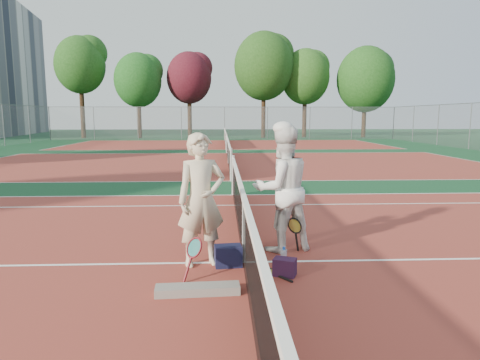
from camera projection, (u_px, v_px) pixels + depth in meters
name	position (u px, v px, depth m)	size (l,w,h in m)	color
ground	(244.00, 262.00, 6.36)	(130.00, 130.00, 0.00)	#0F381E
court_main	(244.00, 262.00, 6.36)	(23.77, 10.97, 0.01)	maroon
court_far_a	(228.00, 163.00, 19.69)	(23.77, 10.97, 0.01)	maroon
court_far_b	(225.00, 144.00, 33.03)	(23.77, 10.97, 0.01)	maroon
net_main	(244.00, 229.00, 6.28)	(0.10, 10.98, 1.02)	black
net_far_a	(228.00, 152.00, 19.62)	(0.10, 10.98, 1.02)	black
net_far_b	(225.00, 138.00, 32.96)	(0.10, 10.98, 1.02)	black
fence_back	(225.00, 123.00, 39.73)	(32.00, 0.06, 3.00)	slate
player_a	(201.00, 200.00, 6.14)	(0.70, 0.46, 1.93)	beige
player_b	(282.00, 189.00, 6.82)	(0.98, 0.76, 2.01)	white
racket_red	(194.00, 259.00, 5.71)	(0.31, 0.27, 0.54)	maroon
racket_black_held	(294.00, 236.00, 6.73)	(0.22, 0.27, 0.58)	black
racket_spare	(268.00, 272.00, 5.93)	(0.60, 0.27, 0.03)	black
sports_bag_navy	(228.00, 256.00, 6.19)	(0.38, 0.26, 0.30)	black
sports_bag_purple	(285.00, 267.00, 5.82)	(0.30, 0.20, 0.24)	black
net_cover_canvas	(198.00, 290.00, 5.23)	(1.03, 0.24, 0.11)	slate
water_bottle	(284.00, 260.00, 6.02)	(0.09, 0.09, 0.30)	#C9E2FF
tree_back_0	(80.00, 65.00, 41.50)	(4.82, 4.82, 9.86)	#382314
tree_back_1	(138.00, 80.00, 41.94)	(4.62, 4.62, 8.31)	#382314
tree_back_maroon	(189.00, 78.00, 43.00)	(4.50, 4.50, 8.56)	#382314
tree_back_3	(264.00, 66.00, 42.29)	(5.85, 5.85, 10.42)	#382314
tree_back_4	(305.00, 77.00, 43.50)	(4.89, 4.89, 8.94)	#382314
tree_back_5	(366.00, 79.00, 43.39)	(5.77, 5.77, 9.17)	#382314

